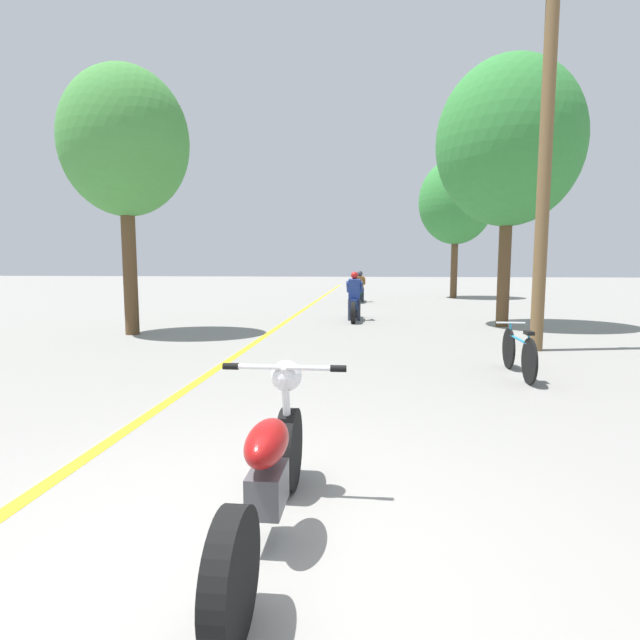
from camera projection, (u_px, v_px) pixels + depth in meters
The scene contains 10 objects.
ground_plane at pixel (241, 550), 2.93m from camera, with size 120.00×120.00×0.00m, color gray.
lane_stripe_center at pixel (290, 319), 15.03m from camera, with size 0.14×48.00×0.01m, color yellow.
utility_pole at pixel (545, 151), 9.22m from camera, with size 1.10×0.24×7.30m.
roadside_tree_right_near at pixel (509, 143), 12.74m from camera, with size 3.70×3.33×6.89m.
roadside_tree_right_far at pixel (456, 202), 23.70m from camera, with size 3.52×3.16×6.62m.
roadside_tree_left at pixel (125, 143), 11.33m from camera, with size 2.91×2.62×6.10m.
motorcycle_foreground at pixel (270, 471), 3.00m from camera, with size 0.87×2.13×0.99m.
motorcycle_rider_lead at pixel (354, 302), 14.64m from camera, with size 0.50×2.14×1.43m.
motorcycle_rider_far at pixel (360, 290), 21.64m from camera, with size 0.50×2.04×1.35m.
bicycle_parked at pixel (519, 353), 7.42m from camera, with size 0.44×1.71×0.76m.
Camera 1 is at (0.74, -2.69, 1.67)m, focal length 28.00 mm.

